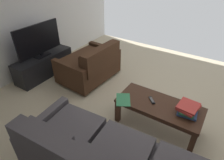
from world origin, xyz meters
name	(u,v)px	position (x,y,z in m)	size (l,w,h in m)	color
ground_plane	(148,111)	(0.00, 0.00, 0.00)	(5.53, 5.21, 0.01)	beige
wall_right	(26,12)	(2.77, 0.00, 1.25)	(0.12, 5.21, 2.51)	white
loveseat_near	(91,65)	(1.41, -0.26, 0.34)	(0.90, 1.20, 0.78)	black
coffee_table	(159,108)	(-0.23, 0.25, 0.36)	(1.19, 0.54, 0.43)	#3D2316
tv_stand	(44,65)	(2.37, 0.13, 0.23)	(0.41, 1.29, 0.45)	black
flat_tv	(39,40)	(2.37, 0.13, 0.79)	(0.20, 1.02, 0.65)	black
book_stack	(188,109)	(-0.61, 0.22, 0.50)	(0.28, 0.34, 0.13)	#385693
tv_remote	(152,100)	(-0.11, 0.24, 0.44)	(0.14, 0.15, 0.02)	black
loose_magazine	(123,100)	(0.25, 0.44, 0.43)	(0.20, 0.30, 0.01)	#337F51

